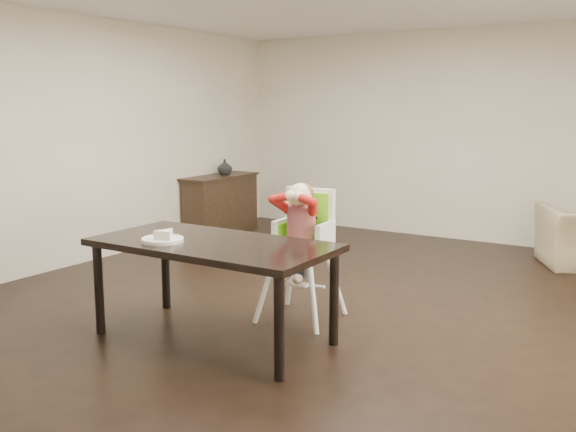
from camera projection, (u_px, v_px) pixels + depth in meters
name	position (u px, v px, depth m)	size (l,w,h in m)	color
ground	(316.00, 307.00, 5.61)	(7.00, 7.00, 0.00)	black
room_walls	(317.00, 91.00, 5.29)	(6.02, 7.02, 2.71)	#C0B59F
dining_table	(213.00, 252.00, 4.73)	(1.80, 0.90, 0.75)	black
high_chair	(303.00, 223.00, 5.19)	(0.50, 0.50, 1.13)	white
plate	(164.00, 238.00, 4.69)	(0.38, 0.38, 0.09)	white
sideboard	(220.00, 204.00, 8.85)	(0.44, 1.26, 0.79)	black
vase	(225.00, 167.00, 8.87)	(0.20, 0.21, 0.20)	#99999E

